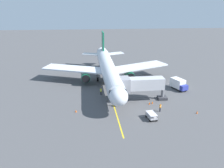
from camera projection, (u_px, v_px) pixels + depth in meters
ground_plane at (111, 84)px, 65.11m from camera, size 220.00×220.00×0.00m
apron_lead_in_line at (110, 93)px, 59.11m from camera, size 1.80×39.98×0.01m
airplane at (108, 69)px, 63.64m from camera, size 34.78×40.31×11.50m
jet_bridge at (138, 84)px, 53.79m from camera, size 11.45×3.31×5.40m
ground_crew_marshaller at (160, 107)px, 49.48m from camera, size 0.45×0.46×1.71m
ground_crew_wing_walker at (101, 91)px, 57.75m from camera, size 0.40×0.47×1.71m
ground_crew_loader at (113, 93)px, 56.55m from camera, size 0.46×0.38×1.71m
box_truck_near_nose at (179, 84)px, 60.97m from camera, size 3.60×5.00×2.62m
baggage_cart_portside at (151, 116)px, 46.46m from camera, size 1.94×2.81×1.27m
safety_cone_nose_left at (149, 103)px, 52.92m from camera, size 0.32×0.32×0.55m
safety_cone_nose_right at (152, 102)px, 53.34m from camera, size 0.32×0.32×0.55m
safety_cone_wing_port at (197, 112)px, 48.86m from camera, size 0.32×0.32×0.55m
safety_cone_wing_starboard at (76, 111)px, 49.40m from camera, size 0.32×0.32×0.55m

